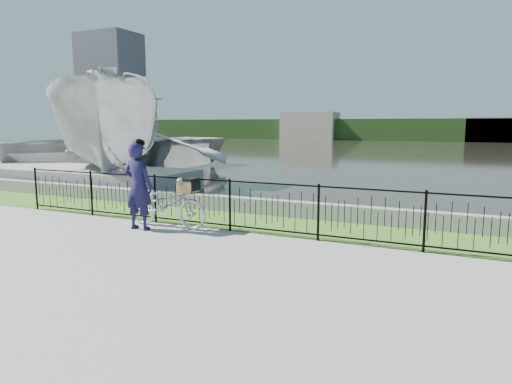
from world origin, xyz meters
The scene contains 13 objects.
ground centered at (0.00, 0.00, 0.00)m, with size 120.00×120.00×0.00m, color gray.
grass_strip centered at (0.00, 2.60, 0.00)m, with size 60.00×2.00×0.01m, color #456E22.
water centered at (0.00, 33.00, 0.00)m, with size 120.00×120.00×0.00m, color black.
quay_wall centered at (0.00, 3.60, 0.20)m, with size 60.00×0.30×0.40m, color gray.
fence centered at (0.00, 1.60, 0.58)m, with size 14.00×0.06×1.15m, color black, non-canonical shape.
far_treeline centered at (0.00, 60.00, 1.50)m, with size 120.00×6.00×3.00m, color #223C17.
far_building_left centered at (-18.00, 58.00, 2.00)m, with size 8.00×4.00×4.00m, color gray.
far_building_right centered at (6.00, 58.50, 1.60)m, with size 6.00×3.00×3.20m, color gray.
dock centered at (-10.00, 5.50, 0.35)m, with size 10.00×3.00×0.70m, color gray.
bicycle_rig centered at (-2.46, 1.33, 0.54)m, with size 2.04×0.71×1.17m.
cyclist centered at (-2.90, 0.89, 0.98)m, with size 0.70×0.46×2.00m.
boat_near centered at (-9.27, 7.16, 2.09)m, with size 9.40×10.49×5.78m.
boat_far centered at (-12.70, 10.94, 1.23)m, with size 12.07×14.10×2.46m.
Camera 1 is at (3.65, -7.00, 2.33)m, focal length 32.00 mm.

